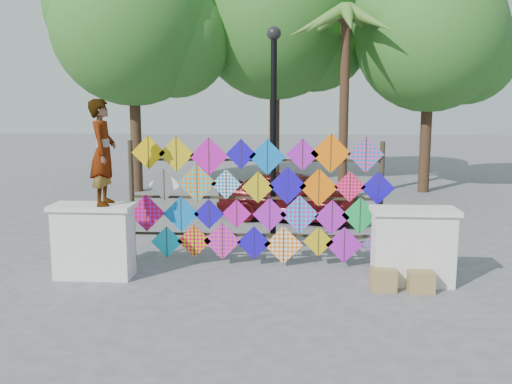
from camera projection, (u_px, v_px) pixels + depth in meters
ground at (251, 277)px, 9.90m from camera, size 80.00×80.00×0.00m
parapet_left at (94, 240)px, 9.78m from camera, size 1.40×0.65×1.28m
parapet_right at (413, 246)px, 9.42m from camera, size 1.40×0.65×1.28m
kite_rack at (259, 200)px, 10.42m from camera, size 4.89×0.24×2.45m
tree_west at (135, 25)px, 18.22m from camera, size 5.85×5.20×8.01m
tree_mid at (278, 20)px, 19.82m from camera, size 6.30×5.60×8.61m
tree_east at (433, 37)px, 18.14m from camera, size 5.40×4.80×7.42m
palm_tree at (346, 34)px, 16.83m from camera, size 3.62×3.62×5.83m
vendor_woman at (103, 152)px, 9.52m from camera, size 0.49×0.69×1.78m
sedan at (293, 195)px, 14.42m from camera, size 4.02×2.53×1.28m
lamppost at (274, 117)px, 11.42m from camera, size 0.28×0.28×4.46m
cardboard_box_near at (383, 279)px, 9.19m from camera, size 0.40×0.35×0.35m
cardboard_box_far at (420, 281)px, 9.12m from camera, size 0.40×0.37×0.34m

